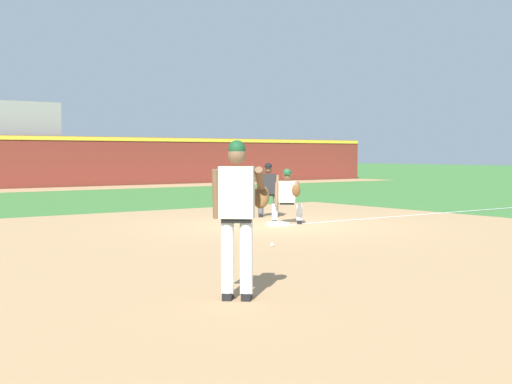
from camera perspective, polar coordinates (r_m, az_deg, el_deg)
ground_plane at (r=16.82m, az=1.77°, el=-2.73°), size 160.00×160.00×0.00m
infield_dirt_patch at (r=12.58m, az=0.68°, el=-4.68°), size 18.00×18.00×0.01m
warning_track_strip at (r=34.77m, az=-19.06°, el=0.12°), size 48.00×3.20×0.01m
foul_line_stripe at (r=22.63m, az=17.88°, el=-1.36°), size 15.98×0.10×0.00m
first_base_bag at (r=16.82m, az=1.77°, el=-2.58°), size 0.38×0.38×0.09m
baseball at (r=13.05m, az=1.30°, el=-4.26°), size 0.07×0.07×0.07m
pitcher at (r=8.27m, az=-1.41°, el=-1.41°), size 0.85×0.54×1.86m
first_baseman at (r=17.22m, az=2.56°, el=-0.15°), size 0.71×1.09×1.34m
umpire at (r=19.11m, az=0.98°, el=0.35°), size 0.68×0.66×1.46m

